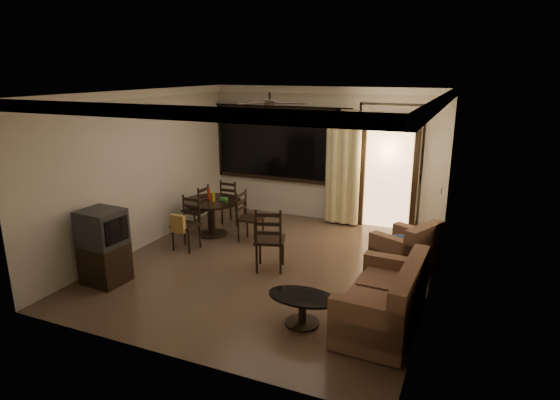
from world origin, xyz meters
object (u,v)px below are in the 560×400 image
at_px(dining_chair_south, 186,233).
at_px(coffee_table, 302,305).
at_px(dining_chair_north, 233,210).
at_px(tv_cabinet, 104,247).
at_px(dining_chair_east, 250,227).
at_px(dining_chair_west, 197,218).
at_px(armchair, 408,252).
at_px(dining_table, 212,208).
at_px(sofa, 386,303).
at_px(side_chair, 270,251).

relative_size(dining_chair_south, coffee_table, 1.06).
xyz_separation_m(dining_chair_north, tv_cabinet, (-0.40, -3.25, 0.29)).
height_order(dining_chair_east, coffee_table, dining_chair_east).
bearing_deg(tv_cabinet, dining_chair_south, 80.93).
bearing_deg(dining_chair_south, dining_chair_west, 113.00).
distance_m(dining_chair_east, armchair, 2.94).
distance_m(dining_chair_south, tv_cabinet, 1.67).
height_order(dining_chair_east, dining_chair_south, same).
height_order(dining_chair_west, dining_chair_north, same).
height_order(tv_cabinet, armchair, tv_cabinet).
height_order(dining_chair_east, armchair, dining_chair_east).
height_order(dining_table, dining_chair_south, dining_chair_south).
xyz_separation_m(dining_chair_west, dining_chair_east, (1.21, -0.05, 0.00)).
bearing_deg(sofa, armchair, 93.04).
bearing_deg(dining_chair_north, side_chair, 134.17).
bearing_deg(side_chair, coffee_table, 110.46).
height_order(sofa, armchair, sofa).
relative_size(dining_chair_south, side_chair, 0.90).
bearing_deg(sofa, dining_chair_east, 147.26).
distance_m(dining_chair_south, side_chair, 1.75).
height_order(sofa, coffee_table, sofa).
xyz_separation_m(dining_chair_east, tv_cabinet, (-1.22, -2.44, 0.29)).
distance_m(dining_table, dining_chair_west, 0.46).
bearing_deg(sofa, dining_chair_north, 144.94).
height_order(dining_chair_west, tv_cabinet, tv_cabinet).
bearing_deg(sofa, tv_cabinet, -172.54).
relative_size(armchair, side_chair, 1.03).
bearing_deg(dining_chair_north, sofa, 144.05).
relative_size(dining_table, sofa, 0.68).
relative_size(dining_chair_east, dining_chair_south, 1.00).
height_order(dining_table, side_chair, side_chair).
bearing_deg(dining_chair_south, coffee_table, -27.65).
relative_size(tv_cabinet, sofa, 0.70).
bearing_deg(dining_chair_south, dining_chair_east, 45.70).
bearing_deg(coffee_table, sofa, 18.46).
xyz_separation_m(dining_chair_east, sofa, (2.94, -2.09, 0.06)).
bearing_deg(coffee_table, dining_chair_east, 129.00).
xyz_separation_m(dining_chair_north, side_chair, (1.69, -1.85, 0.03)).
bearing_deg(dining_chair_north, dining_chair_east, 136.76).
bearing_deg(tv_cabinet, dining_table, 84.57).
bearing_deg(dining_table, dining_chair_east, -1.77).
xyz_separation_m(sofa, side_chair, (-2.07, 1.05, -0.03)).
relative_size(dining_table, coffee_table, 1.24).
relative_size(dining_chair_east, dining_chair_north, 1.00).
xyz_separation_m(dining_chair_north, coffee_table, (2.77, -3.23, -0.02)).
bearing_deg(sofa, coffee_table, -158.96).
distance_m(dining_chair_east, coffee_table, 3.11).
distance_m(dining_chair_west, armchair, 4.15).
height_order(dining_chair_east, dining_chair_north, same).
bearing_deg(coffee_table, dining_table, 138.82).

